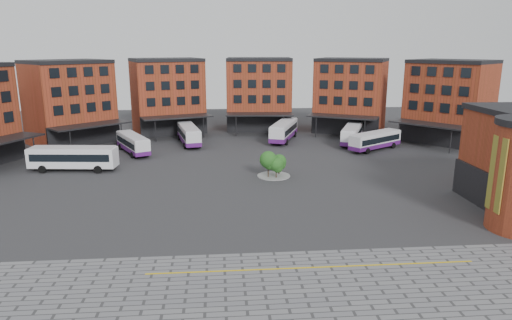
{
  "coord_description": "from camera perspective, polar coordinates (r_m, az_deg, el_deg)",
  "views": [
    {
      "loc": [
        -5.18,
        -46.18,
        16.93
      ],
      "look_at": [
        -0.93,
        5.2,
        4.0
      ],
      "focal_mm": 32.0,
      "sensor_mm": 36.0,
      "label": 1
    }
  ],
  "objects": [
    {
      "name": "tree_island",
      "position": [
        60.16,
        2.24,
        -0.41
      ],
      "size": [
        4.4,
        4.4,
        3.59
      ],
      "color": "gray",
      "rests_on": "ground"
    },
    {
      "name": "bus_c",
      "position": [
        81.63,
        -8.4,
        3.2
      ],
      "size": [
        4.93,
        11.74,
        3.22
      ],
      "rotation": [
        0.0,
        0.0,
        0.21
      ],
      "color": "white",
      "rests_on": "ground"
    },
    {
      "name": "ground",
      "position": [
        49.46,
        1.58,
        -5.94
      ],
      "size": [
        160.0,
        160.0,
        0.0
      ],
      "primitive_type": "plane",
      "color": "#28282B",
      "rests_on": "ground"
    },
    {
      "name": "main_building",
      "position": [
        84.99,
        -4.46,
        7.48
      ],
      "size": [
        94.14,
        42.48,
        14.6
      ],
      "color": "maroon",
      "rests_on": "ground"
    },
    {
      "name": "yellow_line",
      "position": [
        37.05,
        7.17,
        -13.18
      ],
      "size": [
        26.0,
        0.15,
        0.02
      ],
      "primitive_type": "cube",
      "color": "gold",
      "rests_on": "paving_zone"
    },
    {
      "name": "bus_e",
      "position": [
        83.06,
        11.9,
        3.21
      ],
      "size": [
        6.76,
        11.33,
        3.16
      ],
      "rotation": [
        0.0,
        0.0,
        -0.4
      ],
      "color": "white",
      "rests_on": "ground"
    },
    {
      "name": "bus_d",
      "position": [
        83.98,
        3.5,
        3.7
      ],
      "size": [
        6.81,
        12.33,
        3.41
      ],
      "rotation": [
        0.0,
        0.0,
        -0.35
      ],
      "color": "white",
      "rests_on": "ground"
    },
    {
      "name": "bus_a",
      "position": [
        68.13,
        -21.92,
        0.39
      ],
      "size": [
        12.14,
        3.85,
        3.37
      ],
      "rotation": [
        0.0,
        0.0,
        1.48
      ],
      "color": "white",
      "rests_on": "ground"
    },
    {
      "name": "bus_b",
      "position": [
        76.53,
        -15.14,
        2.04
      ],
      "size": [
        6.95,
        10.6,
        2.99
      ],
      "rotation": [
        0.0,
        0.0,
        0.46
      ],
      "color": "silver",
      "rests_on": "ground"
    },
    {
      "name": "bus_f",
      "position": [
        78.63,
        14.68,
        2.4
      ],
      "size": [
        10.34,
        8.01,
        3.03
      ],
      "rotation": [
        0.0,
        0.0,
        -0.99
      ],
      "color": "white",
      "rests_on": "ground"
    }
  ]
}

